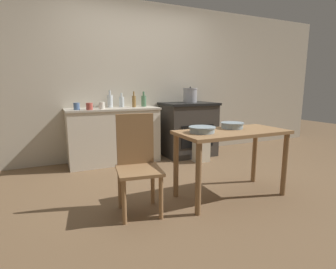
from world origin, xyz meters
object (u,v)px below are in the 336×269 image
bottle_far_left (110,101)px  cup_center (102,106)px  stove (188,129)px  chair (138,161)px  work_table (232,141)px  cup_center_right (77,106)px  stock_pot (190,95)px  mixing_bowl_large (232,125)px  mixing_bowl_small (202,129)px  cup_mid_right (89,106)px  bottle_mid_left (122,102)px  bottle_center_left (144,101)px  bottle_left (134,101)px  flour_sack (201,152)px

bottle_far_left → cup_center: bearing=-125.1°
stove → chair: size_ratio=0.98×
stove → work_table: 1.81m
work_table → cup_center_right: cup_center_right is taller
stove → stock_pot: stock_pot is taller
mixing_bowl_large → stock_pot: bearing=76.2°
work_table → cup_center: 2.03m
mixing_bowl_small → cup_center_right: bearing=121.2°
work_table → cup_mid_right: bearing=126.6°
stove → bottle_mid_left: size_ratio=4.08×
bottle_mid_left → bottle_center_left: 0.36m
stock_pot → bottle_center_left: size_ratio=1.10×
cup_center → mixing_bowl_small: bearing=-68.7°
chair → bottle_left: bottle_left is taller
chair → mixing_bowl_large: 1.14m
mixing_bowl_small → stock_pot: bearing=64.1°
bottle_left → cup_mid_right: 0.76m
chair → stock_pot: stock_pot is taller
bottle_mid_left → cup_mid_right: (-0.56, -0.34, -0.04)m
chair → mixing_bowl_small: 0.72m
bottle_mid_left → cup_center: 0.45m
work_table → cup_mid_right: 2.06m
stove → work_table: size_ratio=0.77×
bottle_far_left → bottle_center_left: 0.55m
cup_center_right → bottle_center_left: bearing=11.4°
stock_pot → bottle_center_left: 0.82m
bottle_mid_left → cup_mid_right: bearing=-148.3°
work_table → mixing_bowl_small: bearing=176.7°
stock_pot → bottle_far_left: stock_pot is taller
stock_pot → bottle_left: size_ratio=1.09×
work_table → bottle_center_left: 1.98m
chair → cup_center: 1.68m
flour_sack → bottle_left: size_ratio=1.29×
mixing_bowl_large → mixing_bowl_small: mixing_bowl_large is taller
bottle_center_left → cup_mid_right: (-0.91, -0.29, -0.05)m
chair → cup_center_right: 1.70m
mixing_bowl_large → cup_center: bearing=124.7°
work_table → bottle_center_left: (-0.30, 1.93, 0.34)m
bottle_center_left → chair: bearing=-111.5°
flour_sack → cup_center: size_ratio=3.19×
stove → bottle_center_left: size_ratio=3.74×
mixing_bowl_large → stove: bearing=77.7°
bottle_center_left → cup_center: bearing=-164.7°
bottle_left → stove: bearing=-6.5°
stock_pot → cup_mid_right: 1.74m
cup_center → cup_mid_right: bearing=-154.7°
cup_center_right → work_table: bearing=-51.0°
mixing_bowl_large → bottle_mid_left: bearing=112.0°
mixing_bowl_large → bottle_mid_left: size_ratio=1.13×
bottle_center_left → work_table: bearing=-81.0°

